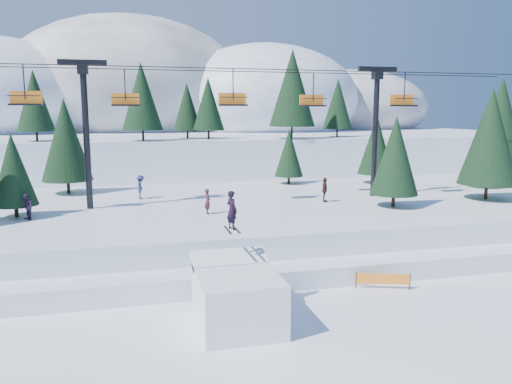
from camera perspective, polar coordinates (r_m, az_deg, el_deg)
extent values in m
plane|color=white|center=(21.65, 3.76, -16.27)|extent=(160.00, 160.00, 0.00)
cube|color=white|center=(37.94, -4.62, -3.10)|extent=(70.00, 22.00, 2.50)
cube|color=white|center=(28.64, -1.22, -8.61)|extent=(70.00, 6.00, 1.10)
cube|color=white|center=(87.02, -10.18, 4.88)|extent=(110.00, 60.00, 6.00)
ellipsoid|color=#605B59|center=(96.66, -14.41, 11.24)|extent=(44.00, 39.60, 26.40)
ellipsoid|color=white|center=(91.82, 1.04, 10.50)|extent=(34.00, 30.60, 19.72)
ellipsoid|color=#605B59|center=(104.36, 10.95, 9.46)|extent=(30.00, 27.00, 15.00)
cylinder|color=black|center=(58.76, -12.78, 6.33)|extent=(0.26, 0.26, 1.23)
cone|color=#18361D|center=(58.72, -12.93, 10.63)|extent=(4.58, 4.58, 7.58)
cylinder|color=black|center=(61.92, -5.43, 6.56)|extent=(0.26, 0.26, 1.04)
cone|color=#18361D|center=(61.87, -5.48, 10.01)|extent=(3.87, 3.87, 6.40)
cylinder|color=black|center=(62.01, 4.11, 6.80)|extent=(0.26, 0.26, 1.51)
cone|color=#18361D|center=(62.03, 4.17, 11.79)|extent=(5.61, 5.61, 9.28)
cylinder|color=black|center=(61.72, -23.75, 5.86)|extent=(0.26, 0.26, 1.11)
cone|color=#18361D|center=(61.67, -23.99, 9.54)|extent=(4.13, 4.13, 6.83)
cylinder|color=black|center=(67.56, 9.24, 6.71)|extent=(0.26, 0.26, 1.06)
cone|color=#18361D|center=(67.51, 9.32, 9.92)|extent=(3.94, 3.94, 6.51)
cylinder|color=black|center=(63.46, -7.82, 6.54)|extent=(0.26, 0.26, 0.96)
cone|color=#18361D|center=(63.40, -7.89, 9.63)|extent=(3.56, 3.56, 5.88)
cube|color=white|center=(22.30, -2.13, -12.18)|extent=(3.48, 4.30, 2.35)
cube|color=white|center=(23.60, -3.10, -7.81)|extent=(3.48, 1.50, 0.84)
imported|color=black|center=(22.79, -2.78, -2.08)|extent=(0.66, 0.77, 1.79)
cube|color=black|center=(22.95, -3.26, -4.33)|extent=(0.11, 1.65, 0.03)
cube|color=black|center=(23.03, -2.28, -4.28)|extent=(0.11, 1.65, 0.03)
cylinder|color=black|center=(36.73, -18.81, 5.89)|extent=(0.44, 0.44, 10.00)
cube|color=black|center=(36.84, -19.23, 13.82)|extent=(3.20, 0.35, 0.35)
cube|color=black|center=(36.80, -19.19, 13.13)|extent=(0.70, 0.70, 0.70)
cylinder|color=black|center=(41.30, 13.45, 6.43)|extent=(0.44, 0.44, 10.00)
cube|color=black|center=(41.40, 13.72, 13.50)|extent=(3.20, 0.35, 0.35)
cube|color=black|center=(41.36, 13.70, 12.88)|extent=(0.70, 0.70, 0.70)
cylinder|color=black|center=(36.42, -1.33, 13.90)|extent=(46.00, 0.06, 0.06)
cylinder|color=black|center=(38.75, -2.15, 13.61)|extent=(46.00, 0.06, 0.06)
cylinder|color=black|center=(36.01, -24.99, 11.37)|extent=(0.08, 0.08, 2.20)
cube|color=black|center=(35.96, -24.83, 9.07)|extent=(2.00, 0.75, 0.12)
cube|color=orange|center=(36.34, -24.77, 9.77)|extent=(2.00, 0.10, 0.85)
cylinder|color=black|center=(35.63, -24.99, 9.95)|extent=(2.00, 0.06, 0.06)
cylinder|color=black|center=(37.82, -14.75, 11.77)|extent=(0.08, 0.08, 2.20)
cube|color=black|center=(37.78, -14.66, 9.57)|extent=(2.00, 0.75, 0.12)
cube|color=orange|center=(38.17, -14.69, 10.24)|extent=(2.00, 0.10, 0.85)
cylinder|color=black|center=(37.44, -14.70, 10.42)|extent=(2.00, 0.06, 0.06)
cylinder|color=black|center=(36.17, -2.63, 12.18)|extent=(0.08, 0.08, 2.20)
cube|color=black|center=(36.12, -2.62, 9.89)|extent=(2.00, 0.75, 0.12)
cube|color=orange|center=(36.50, -2.75, 10.58)|extent=(2.00, 0.10, 0.85)
cylinder|color=black|center=(35.79, -2.51, 10.77)|extent=(2.00, 0.06, 0.06)
cylinder|color=black|center=(40.41, 6.58, 11.82)|extent=(0.08, 0.08, 2.20)
cube|color=black|center=(40.37, 6.54, 9.76)|extent=(2.00, 0.75, 0.12)
cube|color=orange|center=(40.73, 6.36, 10.39)|extent=(2.00, 0.10, 0.85)
cylinder|color=black|center=(40.05, 6.73, 10.55)|extent=(2.00, 0.06, 0.06)
cylinder|color=black|center=(41.11, 16.63, 11.45)|extent=(0.08, 0.08, 2.20)
cube|color=black|center=(41.07, 16.54, 9.44)|extent=(2.00, 0.75, 0.12)
cube|color=orange|center=(41.40, 16.30, 10.06)|extent=(2.00, 0.10, 0.85)
cylinder|color=black|center=(40.77, 16.83, 10.20)|extent=(2.00, 0.06, 0.06)
cylinder|color=black|center=(42.96, 24.80, 0.03)|extent=(0.26, 0.26, 1.20)
cone|color=#18361D|center=(42.56, 25.19, 5.76)|extent=(4.47, 4.47, 7.40)
cylinder|color=black|center=(49.78, 24.32, 1.02)|extent=(0.26, 0.26, 0.88)
cone|color=#18361D|center=(49.48, 24.56, 4.62)|extent=(3.27, 3.27, 5.41)
cylinder|color=black|center=(53.95, 25.75, 1.78)|extent=(0.26, 0.26, 1.41)
cone|color=#18361D|center=(53.62, 26.12, 7.10)|extent=(5.22, 5.22, 8.63)
cylinder|color=black|center=(49.23, 13.43, 1.52)|extent=(0.26, 0.26, 0.91)
cone|color=#18361D|center=(48.92, 13.57, 5.30)|extent=(3.38, 3.38, 5.59)
cylinder|color=black|center=(44.73, -20.65, 0.56)|extent=(0.26, 0.26, 1.11)
cone|color=#18361D|center=(44.36, -20.94, 5.62)|extent=(4.12, 4.12, 6.81)
cylinder|color=black|center=(47.63, 3.76, 1.39)|extent=(0.26, 0.26, 0.73)
cone|color=#18361D|center=(47.35, 3.79, 4.50)|extent=(2.70, 2.70, 4.46)
cylinder|color=black|center=(36.11, -25.70, -1.97)|extent=(0.26, 0.26, 0.76)
cone|color=#18361D|center=(35.73, -26.01, 2.33)|extent=(2.84, 2.84, 4.70)
cylinder|color=black|center=(37.37, 15.41, -0.92)|extent=(0.26, 0.26, 0.91)
cone|color=#18361D|center=(36.96, 15.63, 4.07)|extent=(3.40, 3.40, 5.62)
imported|color=#243B3F|center=(46.39, 14.25, 1.58)|extent=(0.74, 0.97, 1.78)
imported|color=#2C2138|center=(34.60, -24.73, -1.58)|extent=(0.96, 1.03, 1.69)
imported|color=#411C20|center=(33.53, -5.55, -1.09)|extent=(0.41, 0.62, 1.69)
imported|color=navy|center=(40.21, -13.04, 0.56)|extent=(0.80, 1.27, 1.88)
imported|color=#41201D|center=(38.14, 7.85, 0.25)|extent=(0.86, 1.19, 1.87)
cylinder|color=black|center=(27.42, 11.38, -9.83)|extent=(0.06, 0.06, 0.90)
cylinder|color=black|center=(27.88, 17.19, -9.74)|extent=(0.06, 0.06, 0.90)
cube|color=orange|center=(27.58, 14.31, -9.60)|extent=(2.66, 0.95, 0.55)
cylinder|color=black|center=(30.63, 17.23, -8.04)|extent=(0.06, 0.06, 0.90)
cylinder|color=black|center=(31.77, 21.96, -7.67)|extent=(0.06, 0.06, 0.90)
cube|color=orange|center=(31.14, 19.65, -7.68)|extent=(2.77, 0.49, 0.55)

